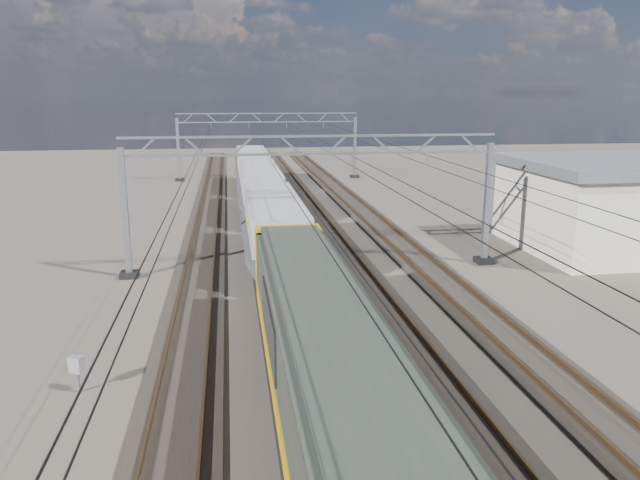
{
  "coord_description": "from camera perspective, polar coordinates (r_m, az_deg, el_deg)",
  "views": [
    {
      "loc": [
        -4.3,
        -27.62,
        9.19
      ],
      "look_at": [
        -0.14,
        0.75,
        2.4
      ],
      "focal_mm": 35.0,
      "sensor_mm": 36.0,
      "label": 1
    }
  ],
  "objects": [
    {
      "name": "track_outer_west",
      "position": [
        29.14,
        -11.31,
        -5.18
      ],
      "size": [
        2.6,
        140.0,
        0.3
      ],
      "color": "black",
      "rests_on": "ground"
    },
    {
      "name": "hopper_wagon_third",
      "position": [
        61.88,
        -6.21,
        6.79
      ],
      "size": [
        3.38,
        13.0,
        3.25
      ],
      "color": "black",
      "rests_on": "ground"
    },
    {
      "name": "overhead_wires",
      "position": [
        36.05,
        -1.47,
        7.84
      ],
      "size": [
        12.03,
        140.0,
        0.53
      ],
      "color": "black",
      "rests_on": "ground"
    },
    {
      "name": "catenary_gantry_far",
      "position": [
        67.97,
        -4.75,
        8.82
      ],
      "size": [
        19.9,
        0.9,
        7.11
      ],
      "color": "#8F949C",
      "rests_on": "ground"
    },
    {
      "name": "track_outer_east",
      "position": [
        30.86,
        11.59,
        -4.14
      ],
      "size": [
        2.6,
        140.0,
        0.3
      ],
      "color": "black",
      "rests_on": "ground"
    },
    {
      "name": "trackside_cabinet",
      "position": [
        21.18,
        -21.37,
        -10.64
      ],
      "size": [
        0.49,
        0.44,
        1.21
      ],
      "rotation": [
        0.0,
        0.0,
        -0.41
      ],
      "color": "#8F949C",
      "rests_on": "ground"
    },
    {
      "name": "hopper_wagon_lead",
      "position": [
        33.85,
        -4.27,
        1.42
      ],
      "size": [
        3.38,
        13.0,
        3.25
      ],
      "color": "black",
      "rests_on": "ground"
    },
    {
      "name": "track_loco",
      "position": [
        29.18,
        -3.41,
        -4.91
      ],
      "size": [
        2.6,
        140.0,
        0.3
      ],
      "color": "black",
      "rests_on": "ground"
    },
    {
      "name": "locomotive",
      "position": [
        16.98,
        0.17,
        -10.53
      ],
      "size": [
        2.76,
        21.1,
        3.62
      ],
      "color": "black",
      "rests_on": "ground"
    },
    {
      "name": "catenary_gantry_mid",
      "position": [
        32.35,
        -0.59,
        3.92
      ],
      "size": [
        19.9,
        0.9,
        7.11
      ],
      "color": "#8F949C",
      "rests_on": "ground"
    },
    {
      "name": "hopper_wagon_mid",
      "position": [
        47.81,
        -5.52,
        4.89
      ],
      "size": [
        3.38,
        13.0,
        3.25
      ],
      "color": "black",
      "rests_on": "ground"
    },
    {
      "name": "track_inner_east",
      "position": [
        29.76,
        4.3,
        -4.56
      ],
      "size": [
        2.6,
        140.0,
        0.3
      ],
      "color": "black",
      "rests_on": "ground"
    },
    {
      "name": "ground",
      "position": [
        29.43,
        0.48,
        -4.88
      ],
      "size": [
        160.0,
        160.0,
        0.0
      ],
      "primitive_type": "plane",
      "color": "#2B2620",
      "rests_on": "ground"
    }
  ]
}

